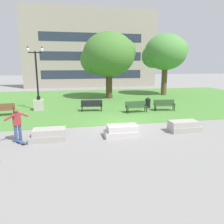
{
  "coord_description": "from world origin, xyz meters",
  "views": [
    {
      "loc": [
        -3.41,
        -13.38,
        3.88
      ],
      "look_at": [
        -1.02,
        -1.4,
        1.2
      ],
      "focal_mm": 35.0,
      "sensor_mm": 36.0,
      "label": 1
    }
  ],
  "objects_px": {
    "concrete_block_left": "(122,131)",
    "park_bench_far_left": "(2,109)",
    "park_bench_near_left": "(164,104)",
    "concrete_block_center": "(48,135)",
    "park_bench_far_right": "(92,105)",
    "person_skateboarder": "(17,123)",
    "skateboard": "(20,142)",
    "park_bench_near_right": "(136,106)",
    "concrete_block_right": "(184,126)",
    "lamp_post_center": "(38,98)",
    "trash_bin": "(148,102)"
  },
  "relations": [
    {
      "from": "concrete_block_left",
      "to": "park_bench_near_right",
      "type": "xyz_separation_m",
      "value": [
        2.61,
        5.69,
        0.23
      ]
    },
    {
      "from": "concrete_block_left",
      "to": "park_bench_far_left",
      "type": "xyz_separation_m",
      "value": [
        -7.81,
        6.57,
        0.23
      ]
    },
    {
      "from": "concrete_block_right",
      "to": "trash_bin",
      "type": "height_order",
      "value": "trash_bin"
    },
    {
      "from": "concrete_block_center",
      "to": "park_bench_far_right",
      "type": "relative_size",
      "value": 1.0
    },
    {
      "from": "trash_bin",
      "to": "park_bench_near_right",
      "type": "bearing_deg",
      "value": -134.53
    },
    {
      "from": "park_bench_far_left",
      "to": "concrete_block_right",
      "type": "bearing_deg",
      "value": -28.75
    },
    {
      "from": "concrete_block_center",
      "to": "skateboard",
      "type": "relative_size",
      "value": 2.07
    },
    {
      "from": "concrete_block_right",
      "to": "park_bench_far_right",
      "type": "bearing_deg",
      "value": 125.05
    },
    {
      "from": "skateboard",
      "to": "park_bench_near_right",
      "type": "xyz_separation_m",
      "value": [
        7.88,
        5.71,
        0.45
      ]
    },
    {
      "from": "skateboard",
      "to": "lamp_post_center",
      "type": "bearing_deg",
      "value": 90.26
    },
    {
      "from": "concrete_block_center",
      "to": "park_bench_near_left",
      "type": "bearing_deg",
      "value": 32.85
    },
    {
      "from": "park_bench_far_left",
      "to": "trash_bin",
      "type": "relative_size",
      "value": 1.93
    },
    {
      "from": "park_bench_near_left",
      "to": "concrete_block_center",
      "type": "bearing_deg",
      "value": -147.15
    },
    {
      "from": "skateboard",
      "to": "concrete_block_right",
      "type": "bearing_deg",
      "value": 1.32
    },
    {
      "from": "concrete_block_right",
      "to": "lamp_post_center",
      "type": "xyz_separation_m",
      "value": [
        -9.13,
        8.01,
        0.78
      ]
    },
    {
      "from": "concrete_block_left",
      "to": "park_bench_near_right",
      "type": "relative_size",
      "value": 0.99
    },
    {
      "from": "concrete_block_right",
      "to": "skateboard",
      "type": "distance_m",
      "value": 9.09
    },
    {
      "from": "concrete_block_center",
      "to": "trash_bin",
      "type": "bearing_deg",
      "value": 41.74
    },
    {
      "from": "concrete_block_center",
      "to": "lamp_post_center",
      "type": "height_order",
      "value": "lamp_post_center"
    },
    {
      "from": "concrete_block_left",
      "to": "park_bench_far_left",
      "type": "bearing_deg",
      "value": 139.92
    },
    {
      "from": "concrete_block_center",
      "to": "park_bench_near_right",
      "type": "relative_size",
      "value": 1.0
    },
    {
      "from": "park_bench_far_right",
      "to": "skateboard",
      "type": "bearing_deg",
      "value": -122.15
    },
    {
      "from": "concrete_block_left",
      "to": "concrete_block_right",
      "type": "relative_size",
      "value": 1.0
    },
    {
      "from": "concrete_block_right",
      "to": "park_bench_near_right",
      "type": "height_order",
      "value": "park_bench_near_right"
    },
    {
      "from": "skateboard",
      "to": "concrete_block_left",
      "type": "bearing_deg",
      "value": 0.23
    },
    {
      "from": "concrete_block_left",
      "to": "lamp_post_center",
      "type": "xyz_separation_m",
      "value": [
        -5.31,
        8.2,
        0.78
      ]
    },
    {
      "from": "trash_bin",
      "to": "park_bench_far_right",
      "type": "bearing_deg",
      "value": -175.53
    },
    {
      "from": "concrete_block_center",
      "to": "park_bench_far_left",
      "type": "height_order",
      "value": "park_bench_far_left"
    },
    {
      "from": "park_bench_far_left",
      "to": "skateboard",
      "type": "bearing_deg",
      "value": -68.94
    },
    {
      "from": "concrete_block_center",
      "to": "park_bench_far_right",
      "type": "height_order",
      "value": "park_bench_far_right"
    },
    {
      "from": "concrete_block_right",
      "to": "park_bench_far_left",
      "type": "distance_m",
      "value": 13.26
    },
    {
      "from": "concrete_block_right",
      "to": "lamp_post_center",
      "type": "distance_m",
      "value": 12.17
    },
    {
      "from": "concrete_block_right",
      "to": "park_bench_near_left",
      "type": "height_order",
      "value": "park_bench_near_left"
    },
    {
      "from": "concrete_block_left",
      "to": "concrete_block_right",
      "type": "distance_m",
      "value": 3.82
    },
    {
      "from": "park_bench_near_right",
      "to": "trash_bin",
      "type": "xyz_separation_m",
      "value": [
        1.61,
        1.63,
        -0.04
      ]
    },
    {
      "from": "park_bench_near_left",
      "to": "skateboard",
      "type": "bearing_deg",
      "value": -150.27
    },
    {
      "from": "concrete_block_left",
      "to": "park_bench_near_left",
      "type": "height_order",
      "value": "park_bench_near_left"
    },
    {
      "from": "concrete_block_center",
      "to": "trash_bin",
      "type": "height_order",
      "value": "trash_bin"
    },
    {
      "from": "park_bench_far_right",
      "to": "lamp_post_center",
      "type": "xyz_separation_m",
      "value": [
        -4.4,
        1.28,
        0.55
      ]
    },
    {
      "from": "park_bench_far_right",
      "to": "lamp_post_center",
      "type": "distance_m",
      "value": 4.62
    },
    {
      "from": "concrete_block_left",
      "to": "park_bench_far_left",
      "type": "height_order",
      "value": "park_bench_far_left"
    },
    {
      "from": "concrete_block_center",
      "to": "lamp_post_center",
      "type": "bearing_deg",
      "value": 99.98
    },
    {
      "from": "park_bench_far_right",
      "to": "person_skateboarder",
      "type": "bearing_deg",
      "value": -124.14
    },
    {
      "from": "park_bench_near_right",
      "to": "trash_bin",
      "type": "height_order",
      "value": "trash_bin"
    },
    {
      "from": "park_bench_near_right",
      "to": "park_bench_far_right",
      "type": "distance_m",
      "value": 3.73
    },
    {
      "from": "person_skateboarder",
      "to": "park_bench_far_left",
      "type": "xyz_separation_m",
      "value": [
        -2.42,
        6.26,
        -0.44
      ]
    },
    {
      "from": "concrete_block_left",
      "to": "park_bench_near_right",
      "type": "distance_m",
      "value": 6.26
    },
    {
      "from": "concrete_block_center",
      "to": "concrete_block_right",
      "type": "distance_m",
      "value": 7.7
    },
    {
      "from": "concrete_block_right",
      "to": "person_skateboarder",
      "type": "bearing_deg",
      "value": 179.26
    },
    {
      "from": "park_bench_near_right",
      "to": "lamp_post_center",
      "type": "xyz_separation_m",
      "value": [
        -7.92,
        2.51,
        0.55
      ]
    }
  ]
}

